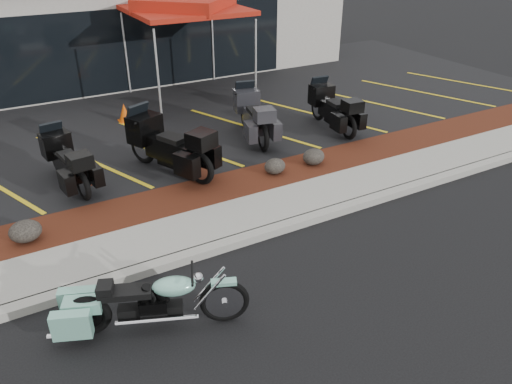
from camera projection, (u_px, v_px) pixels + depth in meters
ground at (293, 260)px, 8.64m from camera, size 90.00×90.00×0.00m
curb at (267, 232)px, 9.30m from camera, size 24.00×0.25×0.15m
sidewalk at (249, 215)px, 9.84m from camera, size 24.00×1.20×0.15m
mulch_bed at (223, 190)px, 10.76m from camera, size 24.00×1.20×0.16m
upper_lot at (144, 115)px, 14.90m from camera, size 26.00×9.60×0.15m
dealership_building at (87, 17)px, 18.80m from camera, size 18.00×8.16×4.00m
boulder_left at (25, 231)px, 8.80m from camera, size 0.56×0.47×0.40m
boulder_mid at (275, 166)px, 11.20m from camera, size 0.49×0.41×0.35m
boulder_right at (314, 157)px, 11.62m from camera, size 0.53×0.44×0.38m
hero_cruiser at (224, 295)px, 7.10m from camera, size 2.77×1.65×0.95m
touring_black_front at (55, 148)px, 11.00m from camera, size 1.11×2.21×1.23m
touring_black_mid at (141, 134)px, 11.45m from camera, size 1.88×2.66×1.45m
touring_grey at (245, 105)px, 13.50m from camera, size 1.35×2.41×1.33m
touring_black_rear at (319, 98)px, 14.06m from camera, size 1.04×2.25×1.27m
traffic_cone at (124, 113)px, 14.14m from camera, size 0.45×0.45×0.51m
popup_canopy at (185, 6)px, 14.86m from camera, size 4.32×4.32×3.08m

